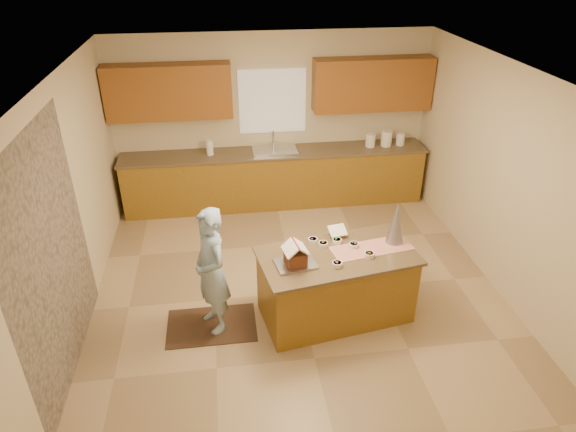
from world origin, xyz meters
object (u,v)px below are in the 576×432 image
at_px(island_base, 336,286).
at_px(boy, 211,271).
at_px(tinsel_tree, 396,223).
at_px(gingerbread_house, 295,255).

xyz_separation_m(island_base, boy, (-1.39, -0.01, 0.35)).
height_order(island_base, tinsel_tree, tinsel_tree).
height_order(tinsel_tree, gingerbread_house, tinsel_tree).
relative_size(island_base, gingerbread_house, 5.60).
bearing_deg(boy, island_base, 66.75).
bearing_deg(tinsel_tree, gingerbread_house, -166.11).
distance_m(tinsel_tree, gingerbread_house, 1.23).
relative_size(island_base, boy, 1.11).
bearing_deg(island_base, tinsel_tree, 3.67).
xyz_separation_m(island_base, gingerbread_house, (-0.49, -0.13, 0.56)).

